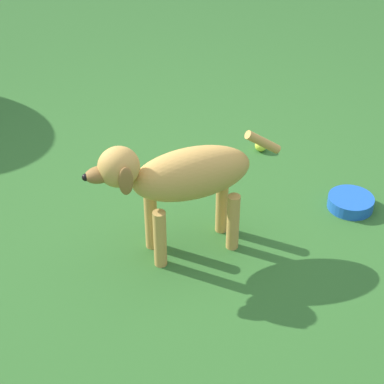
% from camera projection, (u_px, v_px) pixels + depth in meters
% --- Properties ---
extents(ground, '(14.00, 14.00, 0.00)m').
position_uv_depth(ground, '(180.00, 225.00, 2.94)').
color(ground, '#2D6026').
extents(dog, '(0.76, 0.46, 0.57)m').
position_uv_depth(dog, '(181.00, 178.00, 2.58)').
color(dog, '#C69347').
rests_on(dog, ground).
extents(tennis_ball_0, '(0.07, 0.07, 0.07)m').
position_uv_depth(tennis_ball_0, '(261.00, 146.00, 3.46)').
color(tennis_ball_0, '#CCE03A').
rests_on(tennis_ball_0, ground).
extents(water_bowl, '(0.22, 0.22, 0.06)m').
position_uv_depth(water_bowl, '(351.00, 202.00, 3.03)').
color(water_bowl, blue).
rests_on(water_bowl, ground).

